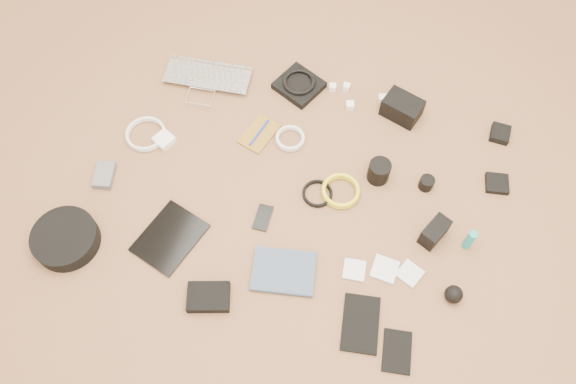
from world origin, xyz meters
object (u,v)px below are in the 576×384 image
(laptop, at_px, (205,86))
(phone, at_px, (263,218))
(tablet, at_px, (170,238))
(paperback, at_px, (281,294))
(headphone_case, at_px, (66,239))
(dslr_camera, at_px, (402,108))

(laptop, relative_size, phone, 3.45)
(tablet, height_order, paperback, paperback)
(tablet, relative_size, phone, 2.30)
(headphone_case, height_order, paperback, headphone_case)
(laptop, bearing_deg, headphone_case, -111.07)
(tablet, relative_size, paperback, 1.11)
(phone, bearing_deg, dslr_camera, 55.72)
(laptop, bearing_deg, tablet, -85.32)
(paperback, bearing_deg, tablet, 68.77)
(laptop, xyz_separation_m, paperback, (0.57, -0.70, -0.00))
(dslr_camera, bearing_deg, phone, -105.02)
(laptop, xyz_separation_m, tablet, (0.14, -0.64, -0.01))
(headphone_case, bearing_deg, tablet, 21.68)
(laptop, height_order, dslr_camera, dslr_camera)
(tablet, relative_size, headphone_case, 1.03)
(phone, xyz_separation_m, headphone_case, (-0.59, -0.30, 0.03))
(dslr_camera, height_order, tablet, dslr_camera)
(laptop, distance_m, phone, 0.62)
(dslr_camera, xyz_separation_m, headphone_case, (-0.94, -0.89, -0.01))
(dslr_camera, height_order, paperback, dslr_camera)
(paperback, bearing_deg, dslr_camera, -25.85)
(dslr_camera, bearing_deg, paperback, -87.87)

